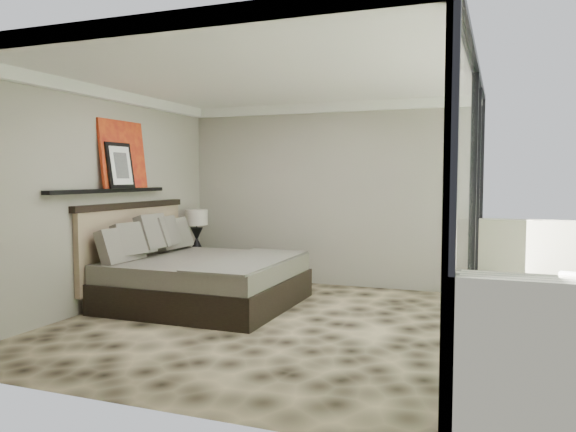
% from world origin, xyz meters
% --- Properties ---
extents(floor, '(5.00, 5.00, 0.00)m').
position_xyz_m(floor, '(0.00, 0.00, 0.00)').
color(floor, black).
rests_on(floor, ground).
extents(ceiling, '(4.50, 5.00, 0.02)m').
position_xyz_m(ceiling, '(0.00, 0.00, 2.79)').
color(ceiling, silver).
rests_on(ceiling, back_wall).
extents(back_wall, '(4.50, 0.02, 2.80)m').
position_xyz_m(back_wall, '(0.00, 2.49, 1.40)').
color(back_wall, gray).
rests_on(back_wall, floor).
extents(left_wall, '(0.02, 5.00, 2.80)m').
position_xyz_m(left_wall, '(-2.24, 0.00, 1.40)').
color(left_wall, gray).
rests_on(left_wall, floor).
extents(glass_wall, '(0.08, 5.00, 2.80)m').
position_xyz_m(glass_wall, '(2.25, 0.00, 1.40)').
color(glass_wall, white).
rests_on(glass_wall, floor).
extents(picture_ledge, '(0.12, 2.20, 0.05)m').
position_xyz_m(picture_ledge, '(-2.18, 0.10, 1.50)').
color(picture_ledge, black).
rests_on(picture_ledge, left_wall).
extents(bed, '(2.29, 2.21, 1.27)m').
position_xyz_m(bed, '(-1.18, 0.58, 0.37)').
color(bed, black).
rests_on(bed, floor).
extents(nightstand, '(0.61, 0.61, 0.48)m').
position_xyz_m(nightstand, '(-2.00, 1.94, 0.24)').
color(nightstand, black).
rests_on(nightstand, floor).
extents(table_lamp, '(0.35, 0.35, 0.64)m').
position_xyz_m(table_lamp, '(-1.95, 1.89, 0.93)').
color(table_lamp, black).
rests_on(table_lamp, nightstand).
extents(abstract_canvas, '(0.13, 0.90, 0.90)m').
position_xyz_m(abstract_canvas, '(-2.19, 0.39, 1.97)').
color(abstract_canvas, '#A4520E').
rests_on(abstract_canvas, picture_ledge).
extents(framed_print, '(0.11, 0.50, 0.60)m').
position_xyz_m(framed_print, '(-2.14, 0.26, 1.82)').
color(framed_print, black).
rests_on(framed_print, picture_ledge).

